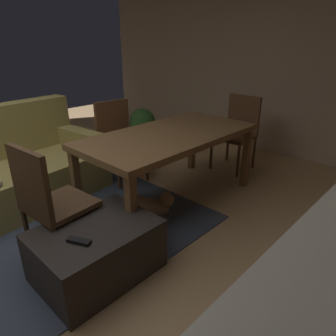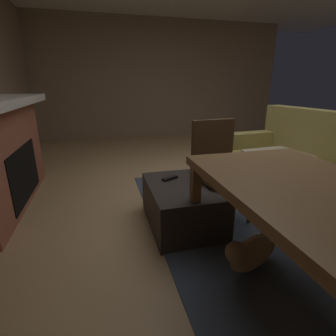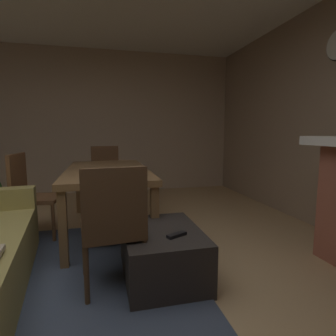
{
  "view_description": "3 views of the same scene",
  "coord_description": "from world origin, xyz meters",
  "px_view_note": "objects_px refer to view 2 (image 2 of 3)",
  "views": [
    {
      "loc": [
        -0.48,
        -2.34,
        1.59
      ],
      "look_at": [
        0.94,
        -1.0,
        0.77
      ],
      "focal_mm": 32.87,
      "sensor_mm": 36.0,
      "label": 1
    },
    {
      "loc": [
        2.5,
        -1.4,
        1.26
      ],
      "look_at": [
        0.67,
        -0.93,
        0.63
      ],
      "focal_mm": 27.49,
      "sensor_mm": 36.0,
      "label": 2
    },
    {
      "loc": [
        -1.58,
        -0.29,
        1.16
      ],
      "look_at": [
        0.98,
        -0.91,
        0.82
      ],
      "focal_mm": 29.42,
      "sensor_mm": 36.0,
      "label": 3
    }
  ],
  "objects_px": {
    "tv_remote": "(170,178)",
    "small_dog": "(252,252)",
    "couch": "(313,173)",
    "ottoman_coffee_table": "(182,205)",
    "dining_chair_west": "(217,164)"
  },
  "relations": [
    {
      "from": "tv_remote",
      "to": "small_dog",
      "type": "relative_size",
      "value": 0.3
    },
    {
      "from": "couch",
      "to": "tv_remote",
      "type": "bearing_deg",
      "value": -91.6
    },
    {
      "from": "ottoman_coffee_table",
      "to": "small_dog",
      "type": "distance_m",
      "value": 0.77
    },
    {
      "from": "ottoman_coffee_table",
      "to": "small_dog",
      "type": "bearing_deg",
      "value": 20.18
    },
    {
      "from": "dining_chair_west",
      "to": "ottoman_coffee_table",
      "type": "bearing_deg",
      "value": -71.94
    },
    {
      "from": "small_dog",
      "to": "tv_remote",
      "type": "bearing_deg",
      "value": -159.0
    },
    {
      "from": "ottoman_coffee_table",
      "to": "tv_remote",
      "type": "bearing_deg",
      "value": -155.54
    },
    {
      "from": "couch",
      "to": "ottoman_coffee_table",
      "type": "bearing_deg",
      "value": -85.44
    },
    {
      "from": "couch",
      "to": "ottoman_coffee_table",
      "type": "xyz_separation_m",
      "value": [
        0.12,
        -1.52,
        -0.14
      ]
    },
    {
      "from": "couch",
      "to": "small_dog",
      "type": "distance_m",
      "value": 1.53
    },
    {
      "from": "ottoman_coffee_table",
      "to": "dining_chair_west",
      "type": "bearing_deg",
      "value": 108.06
    },
    {
      "from": "couch",
      "to": "ottoman_coffee_table",
      "type": "relative_size",
      "value": 2.61
    },
    {
      "from": "couch",
      "to": "dining_chair_west",
      "type": "height_order",
      "value": "couch"
    },
    {
      "from": "couch",
      "to": "small_dog",
      "type": "bearing_deg",
      "value": -56.02
    },
    {
      "from": "couch",
      "to": "tv_remote",
      "type": "distance_m",
      "value": 1.6
    }
  ]
}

